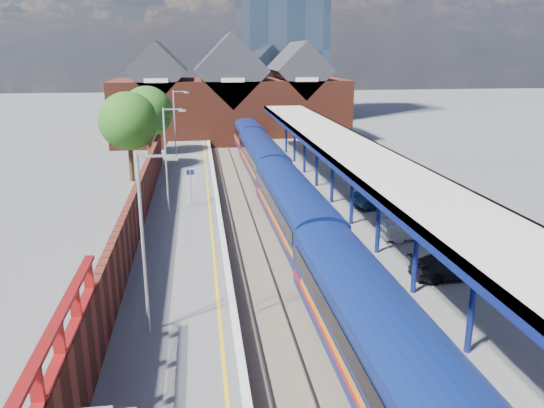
{
  "coord_description": "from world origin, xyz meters",
  "views": [
    {
      "loc": [
        -4.32,
        -12.79,
        11.43
      ],
      "look_at": [
        -0.08,
        17.62,
        2.6
      ],
      "focal_mm": 35.0,
      "sensor_mm": 36.0,
      "label": 1
    }
  ],
  "objects_px": {
    "platform_sign": "(191,181)",
    "parked_car_blue": "(383,197)",
    "lamp_post_d": "(176,123)",
    "train": "(275,175)",
    "lamp_post_c": "(168,154)",
    "parked_car_dark": "(451,266)",
    "lamp_post_b": "(146,235)",
    "parked_car_silver": "(417,227)"
  },
  "relations": [
    {
      "from": "platform_sign",
      "to": "parked_car_blue",
      "type": "distance_m",
      "value": 13.62
    },
    {
      "from": "lamp_post_d",
      "to": "parked_car_blue",
      "type": "distance_m",
      "value": 22.33
    },
    {
      "from": "train",
      "to": "parked_car_blue",
      "type": "height_order",
      "value": "train"
    },
    {
      "from": "platform_sign",
      "to": "lamp_post_d",
      "type": "bearing_deg",
      "value": 95.56
    },
    {
      "from": "lamp_post_c",
      "to": "parked_car_dark",
      "type": "bearing_deg",
      "value": -42.76
    },
    {
      "from": "lamp_post_b",
      "to": "parked_car_blue",
      "type": "xyz_separation_m",
      "value": [
        14.71,
        15.54,
        -3.36
      ]
    },
    {
      "from": "lamp_post_c",
      "to": "parked_car_blue",
      "type": "distance_m",
      "value": 15.1
    },
    {
      "from": "platform_sign",
      "to": "parked_car_dark",
      "type": "xyz_separation_m",
      "value": [
        12.4,
        -14.73,
        -1.11
      ]
    },
    {
      "from": "parked_car_dark",
      "to": "train",
      "type": "bearing_deg",
      "value": 15.59
    },
    {
      "from": "lamp_post_c",
      "to": "platform_sign",
      "type": "height_order",
      "value": "lamp_post_c"
    },
    {
      "from": "parked_car_silver",
      "to": "parked_car_dark",
      "type": "xyz_separation_m",
      "value": [
        -0.59,
        -5.51,
        -0.15
      ]
    },
    {
      "from": "lamp_post_b",
      "to": "platform_sign",
      "type": "xyz_separation_m",
      "value": [
        1.36,
        18.0,
        -2.3
      ]
    },
    {
      "from": "train",
      "to": "platform_sign",
      "type": "height_order",
      "value": "platform_sign"
    },
    {
      "from": "lamp_post_c",
      "to": "parked_car_dark",
      "type": "xyz_separation_m",
      "value": [
        13.77,
        -12.73,
        -3.41
      ]
    },
    {
      "from": "train",
      "to": "platform_sign",
      "type": "distance_m",
      "value": 7.38
    },
    {
      "from": "lamp_post_c",
      "to": "lamp_post_d",
      "type": "relative_size",
      "value": 1.0
    },
    {
      "from": "platform_sign",
      "to": "parked_car_silver",
      "type": "height_order",
      "value": "platform_sign"
    },
    {
      "from": "lamp_post_d",
      "to": "parked_car_dark",
      "type": "bearing_deg",
      "value": -64.4
    },
    {
      "from": "platform_sign",
      "to": "lamp_post_b",
      "type": "bearing_deg",
      "value": -94.33
    },
    {
      "from": "lamp_post_d",
      "to": "parked_car_dark",
      "type": "xyz_separation_m",
      "value": [
        13.77,
        -28.73,
        -3.41
      ]
    },
    {
      "from": "lamp_post_d",
      "to": "parked_car_silver",
      "type": "height_order",
      "value": "lamp_post_d"
    },
    {
      "from": "train",
      "to": "lamp_post_b",
      "type": "height_order",
      "value": "lamp_post_b"
    },
    {
      "from": "lamp_post_b",
      "to": "parked_car_blue",
      "type": "bearing_deg",
      "value": 46.56
    },
    {
      "from": "parked_car_blue",
      "to": "lamp_post_c",
      "type": "bearing_deg",
      "value": 80.06
    },
    {
      "from": "lamp_post_b",
      "to": "lamp_post_c",
      "type": "xyz_separation_m",
      "value": [
        0.0,
        16.0,
        0.0
      ]
    },
    {
      "from": "train",
      "to": "parked_car_dark",
      "type": "xyz_separation_m",
      "value": [
        5.91,
        -18.19,
        -0.54
      ]
    },
    {
      "from": "parked_car_silver",
      "to": "parked_car_blue",
      "type": "distance_m",
      "value": 6.77
    },
    {
      "from": "train",
      "to": "lamp_post_d",
      "type": "distance_m",
      "value": 13.45
    },
    {
      "from": "lamp_post_b",
      "to": "parked_car_blue",
      "type": "height_order",
      "value": "lamp_post_b"
    },
    {
      "from": "train",
      "to": "lamp_post_c",
      "type": "bearing_deg",
      "value": -145.19
    },
    {
      "from": "parked_car_silver",
      "to": "lamp_post_b",
      "type": "bearing_deg",
      "value": 121.74
    },
    {
      "from": "parked_car_dark",
      "to": "parked_car_blue",
      "type": "bearing_deg",
      "value": -6.83
    },
    {
      "from": "lamp_post_b",
      "to": "platform_sign",
      "type": "height_order",
      "value": "lamp_post_b"
    },
    {
      "from": "platform_sign",
      "to": "parked_car_dark",
      "type": "height_order",
      "value": "platform_sign"
    },
    {
      "from": "lamp_post_b",
      "to": "lamp_post_c",
      "type": "distance_m",
      "value": 16.0
    },
    {
      "from": "parked_car_silver",
      "to": "parked_car_blue",
      "type": "height_order",
      "value": "parked_car_silver"
    },
    {
      "from": "lamp_post_b",
      "to": "parked_car_silver",
      "type": "relative_size",
      "value": 1.57
    },
    {
      "from": "lamp_post_b",
      "to": "lamp_post_c",
      "type": "bearing_deg",
      "value": 90.0
    },
    {
      "from": "lamp_post_d",
      "to": "train",
      "type": "bearing_deg",
      "value": -53.3
    },
    {
      "from": "train",
      "to": "parked_car_blue",
      "type": "bearing_deg",
      "value": -40.81
    },
    {
      "from": "lamp_post_d",
      "to": "parked_car_blue",
      "type": "xyz_separation_m",
      "value": [
        14.71,
        -16.46,
        -3.36
      ]
    },
    {
      "from": "platform_sign",
      "to": "parked_car_blue",
      "type": "bearing_deg",
      "value": -10.45
    }
  ]
}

